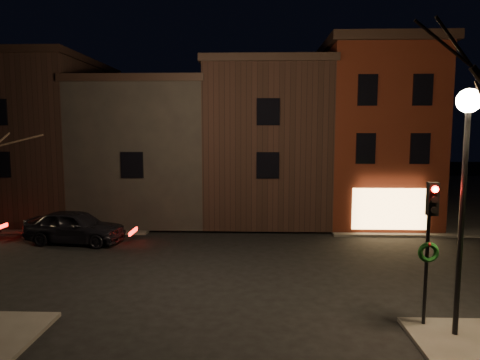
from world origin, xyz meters
The scene contains 10 objects.
ground centered at (0.00, 0.00, 0.00)m, with size 120.00×120.00×0.00m, color black.
sidewalk_far_right centered at (20.00, 20.00, 0.06)m, with size 30.00×30.00×0.12m, color #2D2B28.
sidewalk_far_left centered at (-20.00, 20.00, 0.06)m, with size 30.00×30.00×0.12m, color #2D2B28.
corner_building centered at (8.00, 9.47, 5.40)m, with size 6.50×8.50×10.50m.
row_building_a centered at (1.50, 10.50, 4.83)m, with size 7.30×10.30×9.40m.
row_building_b centered at (-5.75, 10.50, 4.33)m, with size 7.80×10.30×8.40m.
row_building_c centered at (-13.00, 10.50, 5.08)m, with size 7.30×10.30×9.90m.
street_lamp_near centered at (6.20, -6.00, 5.18)m, with size 0.60×0.60×6.48m.
traffic_signal centered at (5.60, -5.51, 2.81)m, with size 0.58×0.38×4.05m.
parked_car_a centered at (-8.07, 3.33, 0.83)m, with size 1.95×4.85×1.65m, color black.
Camera 1 is at (0.81, -17.11, 5.55)m, focal length 32.00 mm.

